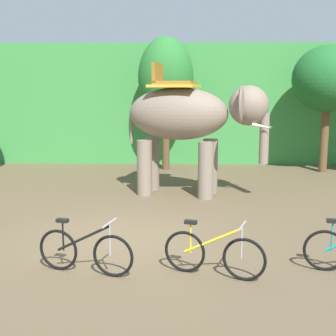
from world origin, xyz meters
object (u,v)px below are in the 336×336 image
tree_center_left (328,80)px  bike_black (85,251)px  tree_center (166,79)px  bike_yellow (214,254)px  elephant (189,119)px

tree_center_left → bike_black: size_ratio=2.78×
tree_center → bike_black: size_ratio=3.00×
bike_black → bike_yellow: size_ratio=1.02×
tree_center → tree_center_left: (5.89, -0.40, -0.05)m
tree_center → tree_center_left: size_ratio=1.08×
elephant → tree_center_left: bearing=37.3°
tree_center → bike_yellow: size_ratio=3.06×
bike_yellow → bike_black: bearing=178.5°
tree_center_left → bike_yellow: tree_center_left is taller
tree_center → tree_center_left: bearing=-3.9°
elephant → tree_center: bearing=101.0°
bike_yellow → tree_center_left: bearing=64.1°
tree_center_left → elephant: tree_center_left is taller
tree_center_left → bike_black: bearing=-125.2°
elephant → bike_yellow: bearing=-87.0°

